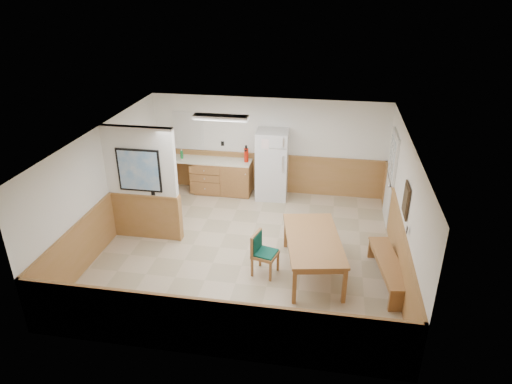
% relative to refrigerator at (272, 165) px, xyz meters
% --- Properties ---
extents(ground, '(6.00, 6.00, 0.00)m').
position_rel_refrigerator_xyz_m(ground, '(-0.15, -2.63, -0.89)').
color(ground, tan).
rests_on(ground, ground).
extents(ceiling, '(6.00, 6.00, 0.02)m').
position_rel_refrigerator_xyz_m(ceiling, '(-0.15, -2.63, 1.61)').
color(ceiling, white).
rests_on(ceiling, back_wall).
extents(back_wall, '(6.00, 0.02, 2.50)m').
position_rel_refrigerator_xyz_m(back_wall, '(-0.15, 0.37, 0.36)').
color(back_wall, white).
rests_on(back_wall, ground).
extents(right_wall, '(0.02, 6.00, 2.50)m').
position_rel_refrigerator_xyz_m(right_wall, '(2.85, -2.63, 0.36)').
color(right_wall, white).
rests_on(right_wall, ground).
extents(left_wall, '(0.02, 6.00, 2.50)m').
position_rel_refrigerator_xyz_m(left_wall, '(-3.15, -2.63, 0.36)').
color(left_wall, white).
rests_on(left_wall, ground).
extents(wainscot_back, '(6.00, 0.04, 1.00)m').
position_rel_refrigerator_xyz_m(wainscot_back, '(-0.15, 0.35, -0.39)').
color(wainscot_back, '#9E6C3F').
rests_on(wainscot_back, ground).
extents(wainscot_right, '(0.04, 6.00, 1.00)m').
position_rel_refrigerator_xyz_m(wainscot_right, '(2.83, -2.63, -0.39)').
color(wainscot_right, '#9E6C3F').
rests_on(wainscot_right, ground).
extents(wainscot_left, '(0.04, 6.00, 1.00)m').
position_rel_refrigerator_xyz_m(wainscot_left, '(-3.13, -2.63, -0.39)').
color(wainscot_left, '#9E6C3F').
rests_on(wainscot_left, ground).
extents(partition_wall, '(1.50, 0.20, 2.50)m').
position_rel_refrigerator_xyz_m(partition_wall, '(-2.40, -2.43, 0.35)').
color(partition_wall, white).
rests_on(partition_wall, ground).
extents(kitchen_counter, '(2.20, 0.61, 1.00)m').
position_rel_refrigerator_xyz_m(kitchen_counter, '(-1.36, 0.05, -0.43)').
color(kitchen_counter, olive).
rests_on(kitchen_counter, ground).
extents(exterior_door, '(0.07, 1.02, 2.15)m').
position_rel_refrigerator_xyz_m(exterior_door, '(2.81, -0.73, 0.16)').
color(exterior_door, silver).
rests_on(exterior_door, ground).
extents(kitchen_window, '(0.80, 0.04, 1.00)m').
position_rel_refrigerator_xyz_m(kitchen_window, '(-2.25, 0.35, 0.66)').
color(kitchen_window, silver).
rests_on(kitchen_window, back_wall).
extents(wall_painting, '(0.04, 0.50, 0.60)m').
position_rel_refrigerator_xyz_m(wall_painting, '(2.82, -2.93, 0.66)').
color(wall_painting, '#362615').
rests_on(wall_painting, right_wall).
extents(fluorescent_fixture, '(1.20, 0.30, 0.09)m').
position_rel_refrigerator_xyz_m(fluorescent_fixture, '(-0.95, -1.33, 1.56)').
color(fluorescent_fixture, silver).
rests_on(fluorescent_fixture, ceiling).
extents(refrigerator, '(0.81, 0.74, 1.77)m').
position_rel_refrigerator_xyz_m(refrigerator, '(0.00, 0.00, 0.00)').
color(refrigerator, silver).
rests_on(refrigerator, ground).
extents(dining_table, '(1.34, 2.12, 0.75)m').
position_rel_refrigerator_xyz_m(dining_table, '(1.22, -3.18, -0.23)').
color(dining_table, '#996538').
rests_on(dining_table, ground).
extents(dining_bench, '(0.65, 1.79, 0.45)m').
position_rel_refrigerator_xyz_m(dining_bench, '(2.62, -3.27, -0.54)').
color(dining_bench, '#996538').
rests_on(dining_bench, ground).
extents(dining_chair, '(0.69, 0.55, 0.85)m').
position_rel_refrigerator_xyz_m(dining_chair, '(0.26, -3.36, -0.39)').
color(dining_chair, '#996538').
rests_on(dining_chair, ground).
extents(fire_extinguisher, '(0.12, 0.12, 0.44)m').
position_rel_refrigerator_xyz_m(fire_extinguisher, '(-0.67, 0.07, 0.21)').
color(fire_extinguisher, '#B91A09').
rests_on(fire_extinguisher, kitchen_counter).
extents(soap_bottle, '(0.07, 0.07, 0.21)m').
position_rel_refrigerator_xyz_m(soap_bottle, '(-2.37, 0.02, 0.12)').
color(soap_bottle, '#178037').
rests_on(soap_bottle, kitchen_counter).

